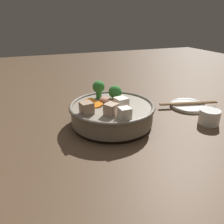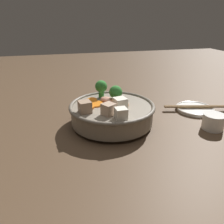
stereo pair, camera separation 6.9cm
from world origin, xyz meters
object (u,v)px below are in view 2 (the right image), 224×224
(tea_cup, at_px, (213,121))
(chopsticks_pair, at_px, (195,106))
(side_saucer, at_px, (195,109))
(stirfry_bowl, at_px, (112,111))

(tea_cup, relative_size, chopsticks_pair, 0.29)
(tea_cup, bearing_deg, side_saucer, 167.59)
(side_saucer, distance_m, chopsticks_pair, 0.01)
(side_saucer, relative_size, tea_cup, 2.09)
(tea_cup, bearing_deg, stirfry_bowl, -110.45)
(tea_cup, bearing_deg, chopsticks_pair, 167.59)
(stirfry_bowl, height_order, tea_cup, stirfry_bowl)
(tea_cup, height_order, chopsticks_pair, tea_cup)
(stirfry_bowl, xyz_separation_m, side_saucer, (-0.03, 0.33, -0.04))
(stirfry_bowl, xyz_separation_m, tea_cup, (0.11, 0.30, -0.02))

